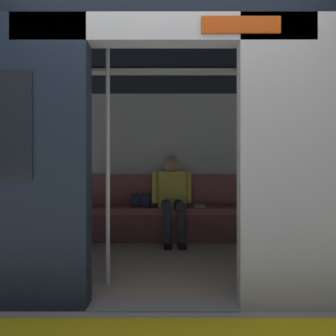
{
  "coord_description": "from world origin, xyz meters",
  "views": [
    {
      "loc": [
        -0.04,
        2.25,
        1.02
      ],
      "look_at": [
        -0.03,
        -1.15,
        1.02
      ],
      "focal_mm": 32.78,
      "sensor_mm": 36.0,
      "label": 1
    }
  ],
  "objects_px": {
    "grab_pole_door": "(108,164)",
    "handbag": "(141,201)",
    "bench_seat": "(166,215)",
    "train_car": "(157,126)",
    "book": "(199,206)",
    "person_seated": "(172,192)"
  },
  "relations": [
    {
      "from": "person_seated",
      "to": "train_car",
      "type": "bearing_deg",
      "value": 78.7
    },
    {
      "from": "bench_seat",
      "to": "handbag",
      "type": "relative_size",
      "value": 12.55
    },
    {
      "from": "train_car",
      "to": "grab_pole_door",
      "type": "distance_m",
      "value": 0.94
    },
    {
      "from": "bench_seat",
      "to": "handbag",
      "type": "distance_m",
      "value": 0.41
    },
    {
      "from": "bench_seat",
      "to": "person_seated",
      "type": "xyz_separation_m",
      "value": [
        -0.09,
        0.05,
        0.33
      ]
    },
    {
      "from": "grab_pole_door",
      "to": "handbag",
      "type": "bearing_deg",
      "value": -94.56
    },
    {
      "from": "handbag",
      "to": "book",
      "type": "bearing_deg",
      "value": 179.29
    },
    {
      "from": "person_seated",
      "to": "book",
      "type": "height_order",
      "value": "person_seated"
    },
    {
      "from": "bench_seat",
      "to": "handbag",
      "type": "xyz_separation_m",
      "value": [
        0.35,
        -0.06,
        0.19
      ]
    },
    {
      "from": "bench_seat",
      "to": "person_seated",
      "type": "height_order",
      "value": "person_seated"
    },
    {
      "from": "train_car",
      "to": "bench_seat",
      "type": "distance_m",
      "value": 1.45
    },
    {
      "from": "train_car",
      "to": "handbag",
      "type": "bearing_deg",
      "value": -74.73
    },
    {
      "from": "handbag",
      "to": "book",
      "type": "distance_m",
      "value": 0.83
    },
    {
      "from": "bench_seat",
      "to": "grab_pole_door",
      "type": "bearing_deg",
      "value": 73.46
    },
    {
      "from": "person_seated",
      "to": "handbag",
      "type": "xyz_separation_m",
      "value": [
        0.44,
        -0.12,
        -0.13
      ]
    },
    {
      "from": "person_seated",
      "to": "grab_pole_door",
      "type": "relative_size",
      "value": 0.57
    },
    {
      "from": "grab_pole_door",
      "to": "train_car",
      "type": "bearing_deg",
      "value": -118.98
    },
    {
      "from": "grab_pole_door",
      "to": "person_seated",
      "type": "bearing_deg",
      "value": -109.89
    },
    {
      "from": "train_car",
      "to": "handbag",
      "type": "relative_size",
      "value": 24.62
    },
    {
      "from": "handbag",
      "to": "book",
      "type": "xyz_separation_m",
      "value": [
        -0.83,
        0.01,
        -0.07
      ]
    },
    {
      "from": "bench_seat",
      "to": "handbag",
      "type": "bearing_deg",
      "value": -10.24
    },
    {
      "from": "train_car",
      "to": "book",
      "type": "bearing_deg",
      "value": -120.05
    }
  ]
}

